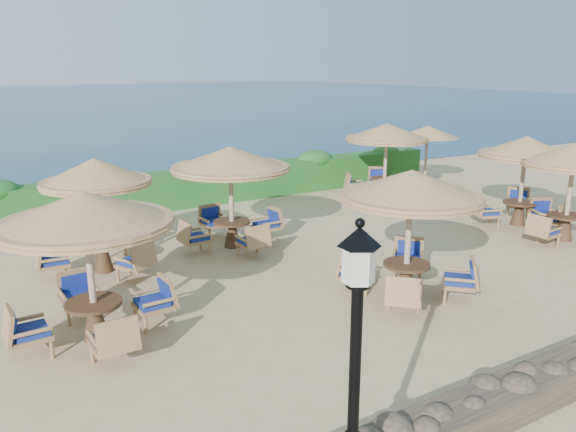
% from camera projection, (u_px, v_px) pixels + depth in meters
% --- Properties ---
extents(ground, '(120.00, 120.00, 0.00)m').
position_uv_depth(ground, '(340.00, 261.00, 13.70)').
color(ground, tan).
rests_on(ground, ground).
extents(sea, '(160.00, 160.00, 0.00)m').
position_uv_depth(sea, '(19.00, 102.00, 71.75)').
color(sea, navy).
rests_on(sea, ground).
extents(hedge, '(18.00, 0.90, 1.20)m').
position_uv_depth(hedge, '(219.00, 185.00, 19.52)').
color(hedge, '#1A511C').
rests_on(hedge, ground).
extents(lamp_post, '(0.44, 0.44, 3.31)m').
position_uv_depth(lamp_post, '(354.00, 405.00, 5.29)').
color(lamp_post, black).
rests_on(lamp_post, ground).
extents(extra_parasol, '(2.30, 2.30, 2.41)m').
position_uv_depth(extra_parasol, '(428.00, 132.00, 21.30)').
color(extra_parasol, tan).
rests_on(extra_parasol, ground).
extents(cafe_set_0, '(2.94, 2.94, 2.65)m').
position_uv_depth(cafe_set_0, '(87.00, 238.00, 9.35)').
color(cafe_set_0, tan).
rests_on(cafe_set_0, ground).
extents(cafe_set_1, '(2.88, 2.88, 2.65)m').
position_uv_depth(cafe_set_1, '(410.00, 210.00, 11.21)').
color(cafe_set_1, tan).
rests_on(cafe_set_1, ground).
extents(cafe_set_2, '(2.75, 2.77, 2.65)m').
position_uv_depth(cafe_set_2, '(572.00, 172.00, 14.88)').
color(cafe_set_2, tan).
rests_on(cafe_set_2, ground).
extents(cafe_set_3, '(2.65, 2.77, 2.65)m').
position_uv_depth(cafe_set_3, '(97.00, 195.00, 12.58)').
color(cafe_set_3, tan).
rests_on(cafe_set_3, ground).
extents(cafe_set_4, '(3.05, 3.05, 2.65)m').
position_uv_depth(cafe_set_4, '(231.00, 177.00, 14.31)').
color(cafe_set_4, tan).
rests_on(cafe_set_4, ground).
extents(cafe_set_5, '(2.92, 2.92, 2.65)m').
position_uv_depth(cafe_set_5, '(386.00, 146.00, 19.81)').
color(cafe_set_5, tan).
rests_on(cafe_set_5, ground).
extents(cafe_set_6, '(2.76, 2.76, 2.65)m').
position_uv_depth(cafe_set_6, '(524.00, 163.00, 16.34)').
color(cafe_set_6, tan).
rests_on(cafe_set_6, ground).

